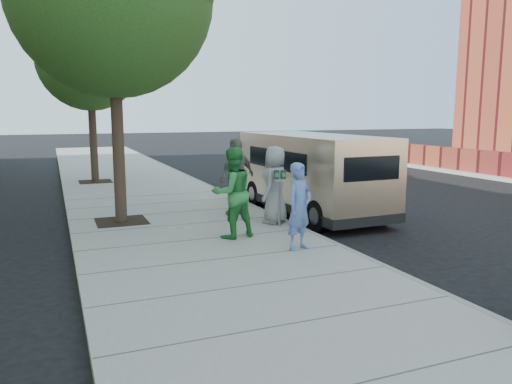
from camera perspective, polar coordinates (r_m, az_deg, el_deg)
ground at (r=10.84m, az=-1.22°, el=-5.68°), size 120.00×120.00×0.00m
sidewalk at (r=10.51m, az=-6.34°, el=-5.77°), size 5.00×60.00×0.15m
curb_face at (r=11.40m, az=5.58°, el=-4.59°), size 0.12×60.00×0.16m
tree_far at (r=19.96m, az=-18.42°, el=14.73°), size 3.92×3.80×6.49m
parking_meter at (r=11.41m, az=2.73°, el=0.71°), size 0.28×0.15×1.31m
van at (r=13.72m, az=6.10°, el=2.28°), size 2.14×5.92×2.17m
person_officer at (r=9.54m, az=4.98°, el=-1.65°), size 0.72×0.62×1.68m
person_green_shirt at (r=10.41m, az=-2.73°, el=-0.07°), size 1.05×0.88×1.91m
person_gray_shirt at (r=11.83m, az=2.20°, el=0.84°), size 1.05×1.04×1.83m
person_striped_polo at (r=12.71m, az=-2.17°, el=1.77°), size 1.26×0.97×1.99m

